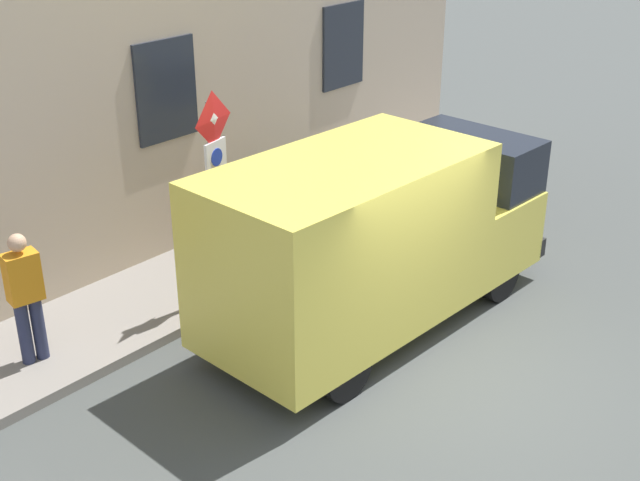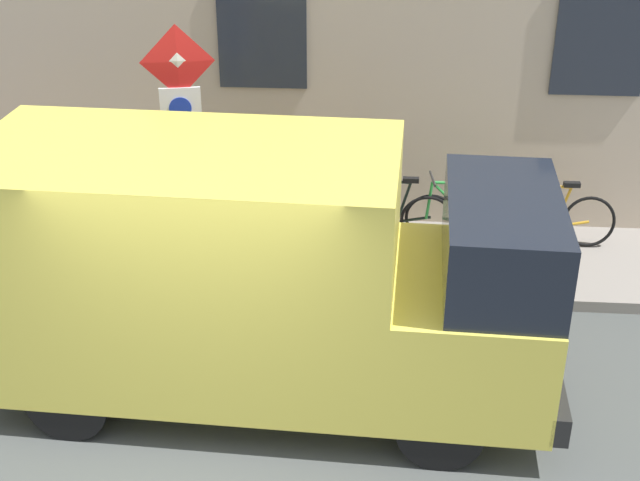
{
  "view_description": "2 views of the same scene",
  "coord_description": "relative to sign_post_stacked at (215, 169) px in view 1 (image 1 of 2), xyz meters",
  "views": [
    {
      "loc": [
        -4.7,
        7.68,
        5.94
      ],
      "look_at": [
        2.31,
        -0.38,
        0.95
      ],
      "focal_mm": 47.27,
      "sensor_mm": 36.0,
      "label": 1
    },
    {
      "loc": [
        -5.62,
        -1.52,
        5.25
      ],
      "look_at": [
        2.84,
        -0.88,
        0.9
      ],
      "focal_mm": 49.05,
      "sensor_mm": 36.0,
      "label": 2
    }
  ],
  "objects": [
    {
      "name": "bicycle_green",
      "position": [
        1.19,
        -3.28,
        -1.57
      ],
      "size": [
        0.46,
        1.71,
        0.89
      ],
      "rotation": [
        0.0,
        0.0,
        1.66
      ],
      "color": "black",
      "rests_on": "sidewalk_slab"
    },
    {
      "name": "delivery_van",
      "position": [
        -1.91,
        -1.04,
        -0.75
      ],
      "size": [
        2.22,
        5.41,
        2.5
      ],
      "rotation": [
        0.0,
        0.0,
        4.67
      ],
      "color": "#E0CF4C",
      "rests_on": "ground_plane"
    },
    {
      "name": "bicycle_red",
      "position": [
        1.19,
        -1.3,
        -1.57
      ],
      "size": [
        0.46,
        1.71,
        0.89
      ],
      "rotation": [
        0.0,
        0.0,
        1.57
      ],
      "color": "black",
      "rests_on": "sidewalk_slab"
    },
    {
      "name": "sidewalk_slab",
      "position": [
        0.77,
        -0.66,
        -2.01
      ],
      "size": [
        1.96,
        16.87,
        0.14
      ],
      "primitive_type": "cube",
      "color": "gray",
      "rests_on": "ground_plane"
    },
    {
      "name": "sign_post_stacked",
      "position": [
        0.0,
        0.0,
        0.0
      ],
      "size": [
        0.2,
        0.55,
        2.88
      ],
      "color": "#474C47",
      "rests_on": "sidewalk_slab"
    },
    {
      "name": "bicycle_black",
      "position": [
        1.19,
        -2.29,
        -1.57
      ],
      "size": [
        0.46,
        1.71,
        0.89
      ],
      "rotation": [
        0.0,
        0.0,
        1.56
      ],
      "color": "black",
      "rests_on": "sidewalk_slab"
    },
    {
      "name": "pedestrian",
      "position": [
        0.57,
        2.63,
        -1.01
      ],
      "size": [
        0.33,
        0.44,
        1.72
      ],
      "rotation": [
        0.0,
        0.0,
        6.1
      ],
      "color": "#262B47",
      "rests_on": "sidewalk_slab"
    },
    {
      "name": "bicycle_orange",
      "position": [
        1.19,
        -4.27,
        -1.57
      ],
      "size": [
        0.46,
        1.71,
        0.89
      ],
      "rotation": [
        0.0,
        0.0,
        1.59
      ],
      "color": "black",
      "rests_on": "sidewalk_slab"
    },
    {
      "name": "ground_plane",
      "position": [
        -3.26,
        -0.66,
        -2.08
      ],
      "size": [
        80.0,
        80.0,
        0.0
      ],
      "primitive_type": "plane",
      "color": "#434644"
    }
  ]
}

